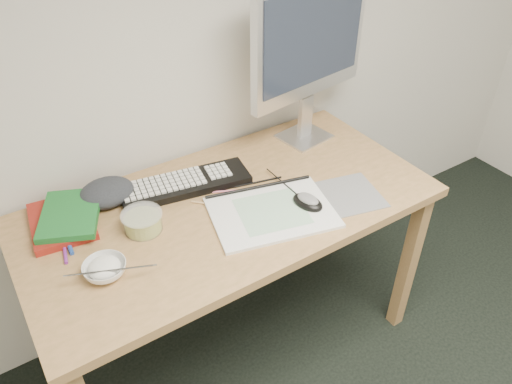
# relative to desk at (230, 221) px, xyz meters

# --- Properties ---
(desk) EXTENTS (1.40, 0.70, 0.75)m
(desk) POSITION_rel_desk_xyz_m (0.00, 0.00, 0.00)
(desk) COLOR tan
(desk) RESTS_ON ground
(mousepad) EXTENTS (0.28, 0.26, 0.00)m
(mousepad) POSITION_rel_desk_xyz_m (0.36, -0.18, 0.08)
(mousepad) COLOR gray
(mousepad) RESTS_ON desk
(sketchpad) EXTENTS (0.46, 0.37, 0.01)m
(sketchpad) POSITION_rel_desk_xyz_m (0.09, -0.13, 0.09)
(sketchpad) COLOR white
(sketchpad) RESTS_ON desk
(keyboard) EXTENTS (0.48, 0.22, 0.03)m
(keyboard) POSITION_rel_desk_xyz_m (-0.08, 0.16, 0.10)
(keyboard) COLOR black
(keyboard) RESTS_ON desk
(monitor) EXTENTS (0.54, 0.19, 0.63)m
(monitor) POSITION_rel_desk_xyz_m (0.48, 0.21, 0.48)
(monitor) COLOR silver
(monitor) RESTS_ON desk
(mouse) EXTENTS (0.09, 0.13, 0.04)m
(mouse) POSITION_rel_desk_xyz_m (0.21, -0.16, 0.11)
(mouse) COLOR black
(mouse) RESTS_ON sketchpad
(rice_bowl) EXTENTS (0.16, 0.16, 0.04)m
(rice_bowl) POSITION_rel_desk_xyz_m (-0.47, -0.09, 0.10)
(rice_bowl) COLOR white
(rice_bowl) RESTS_ON desk
(chopsticks) EXTENTS (0.23, 0.11, 0.02)m
(chopsticks) POSITION_rel_desk_xyz_m (-0.46, -0.13, 0.12)
(chopsticks) COLOR silver
(chopsticks) RESTS_ON rice_bowl
(fruit_tub) EXTENTS (0.16, 0.16, 0.06)m
(fruit_tub) POSITION_rel_desk_xyz_m (-0.30, 0.03, 0.11)
(fruit_tub) COLOR #E2C04F
(fruit_tub) RESTS_ON desk
(book_red) EXTENTS (0.22, 0.27, 0.03)m
(book_red) POSITION_rel_desk_xyz_m (-0.51, 0.20, 0.09)
(book_red) COLOR maroon
(book_red) RESTS_ON desk
(book_green) EXTENTS (0.26, 0.29, 0.02)m
(book_green) POSITION_rel_desk_xyz_m (-0.48, 0.19, 0.12)
(book_green) COLOR #196527
(book_green) RESTS_ON book_red
(cloth_lump) EXTENTS (0.19, 0.17, 0.07)m
(cloth_lump) POSITION_rel_desk_xyz_m (-0.34, 0.24, 0.11)
(cloth_lump) COLOR #292C31
(cloth_lump) RESTS_ON desk
(pencil_pink) EXTENTS (0.16, 0.08, 0.01)m
(pencil_pink) POSITION_rel_desk_xyz_m (0.01, 0.07, 0.09)
(pencil_pink) COLOR pink
(pencil_pink) RESTS_ON desk
(pencil_tan) EXTENTS (0.14, 0.14, 0.01)m
(pencil_tan) POSITION_rel_desk_xyz_m (-0.04, 0.01, 0.09)
(pencil_tan) COLOR tan
(pencil_tan) RESTS_ON desk
(pencil_black) EXTENTS (0.18, 0.05, 0.01)m
(pencil_black) POSITION_rel_desk_xyz_m (0.15, 0.05, 0.09)
(pencil_black) COLOR black
(pencil_black) RESTS_ON desk
(marker_blue) EXTENTS (0.02, 0.14, 0.01)m
(marker_blue) POSITION_rel_desk_xyz_m (-0.52, 0.11, 0.09)
(marker_blue) COLOR #1F47A9
(marker_blue) RESTS_ON desk
(marker_orange) EXTENTS (0.03, 0.12, 0.01)m
(marker_orange) POSITION_rel_desk_xyz_m (-0.53, 0.15, 0.09)
(marker_orange) COLOR orange
(marker_orange) RESTS_ON desk
(marker_purple) EXTENTS (0.03, 0.12, 0.01)m
(marker_purple) POSITION_rel_desk_xyz_m (-0.54, 0.07, 0.09)
(marker_purple) COLOR #7D2895
(marker_purple) RESTS_ON desk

